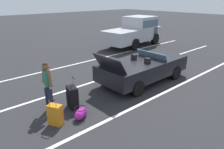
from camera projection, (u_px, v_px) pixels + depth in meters
ground_plane at (142, 81)px, 9.20m from camera, size 80.00×80.00×0.00m
lot_line_near at (169, 90)px, 8.27m from camera, size 18.00×0.12×0.01m
lot_line_mid at (121, 73)px, 10.15m from camera, size 18.00×0.12×0.01m
lot_line_far at (88, 61)px, 12.03m from camera, size 18.00×0.12×0.01m
convertible_car at (146, 67)px, 9.12m from camera, size 4.23×1.85×1.50m
suitcase_large_black at (72, 97)px, 6.88m from camera, size 0.40×0.54×1.06m
suitcase_medium_bright at (55, 115)px, 5.98m from camera, size 0.40×0.47×0.84m
duffel_bag at (81, 113)px, 6.36m from camera, size 0.70×0.59×0.34m
traveler_person at (48, 85)px, 6.47m from camera, size 0.23×0.60×1.65m
parked_pickup_truck_near at (136, 30)px, 15.65m from camera, size 5.18×2.50×2.10m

